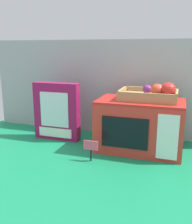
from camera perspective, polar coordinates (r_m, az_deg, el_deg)
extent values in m
plane|color=#147A4C|center=(1.41, 2.16, -7.24)|extent=(1.70, 1.70, 0.00)
cube|color=#A0A3A8|center=(1.53, 4.43, 5.33)|extent=(1.61, 0.03, 0.56)
cube|color=red|center=(1.33, 9.70, -3.14)|extent=(0.43, 0.25, 0.25)
cube|color=red|center=(1.29, 9.94, 2.40)|extent=(0.43, 0.25, 0.01)
cube|color=black|center=(1.21, 6.37, -4.67)|extent=(0.22, 0.01, 0.15)
cube|color=white|center=(1.19, 15.67, -5.47)|extent=(0.09, 0.01, 0.21)
cube|color=#A37F51|center=(1.31, 11.60, 3.27)|extent=(0.28, 0.21, 0.03)
cube|color=#A37F51|center=(1.21, 11.10, 3.61)|extent=(0.28, 0.01, 0.02)
cube|color=#A37F51|center=(1.40, 12.13, 4.96)|extent=(0.28, 0.01, 0.02)
cube|color=#A37F51|center=(1.32, 5.83, 4.71)|extent=(0.01, 0.21, 0.02)
cube|color=#A37F51|center=(1.29, 17.60, 3.91)|extent=(0.01, 0.21, 0.02)
sphere|color=red|center=(1.24, 15.81, 4.72)|extent=(0.07, 0.07, 0.07)
ellipsoid|color=#9EC647|center=(1.27, 16.32, 4.48)|extent=(0.07, 0.10, 0.05)
sphere|color=#E04228|center=(1.25, 13.51, 4.73)|extent=(0.06, 0.06, 0.06)
sphere|color=#72287F|center=(1.33, 11.37, 4.99)|extent=(0.05, 0.05, 0.05)
cube|color=#99144C|center=(1.47, -8.72, 0.16)|extent=(0.26, 0.06, 0.33)
cube|color=silver|center=(1.44, -9.30, 0.50)|extent=(0.17, 0.00, 0.20)
cube|color=white|center=(1.48, -9.10, -4.55)|extent=(0.20, 0.00, 0.05)
cylinder|color=black|center=(1.21, -1.14, -9.61)|extent=(0.01, 0.01, 0.06)
cube|color=#F44C6B|center=(1.19, -1.19, -7.44)|extent=(0.07, 0.00, 0.05)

